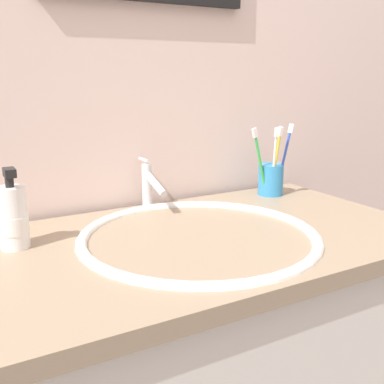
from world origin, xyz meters
name	(u,v)px	position (x,y,z in m)	size (l,w,h in m)	color
tiled_wall_back	(144,85)	(0.00, 0.32, 1.20)	(2.13, 0.04, 2.40)	beige
sink_basin	(199,258)	(-0.03, -0.01, 0.85)	(0.50, 0.50, 0.13)	white
faucet	(149,184)	(-0.03, 0.23, 0.96)	(0.02, 0.14, 0.12)	silver
toothbrush_cup	(271,180)	(0.32, 0.20, 0.94)	(0.07, 0.07, 0.09)	#338CCC
toothbrush_green	(259,158)	(0.27, 0.19, 1.01)	(0.06, 0.01, 0.19)	green
toothbrush_yellow	(276,157)	(0.31, 0.17, 1.01)	(0.02, 0.05, 0.19)	yellow
toothbrush_white	(274,157)	(0.31, 0.17, 1.01)	(0.02, 0.03, 0.19)	white
toothbrush_blue	(285,155)	(0.35, 0.17, 1.02)	(0.03, 0.04, 0.19)	blue
soap_dispenser	(13,218)	(-0.37, 0.12, 0.96)	(0.06, 0.06, 0.16)	white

